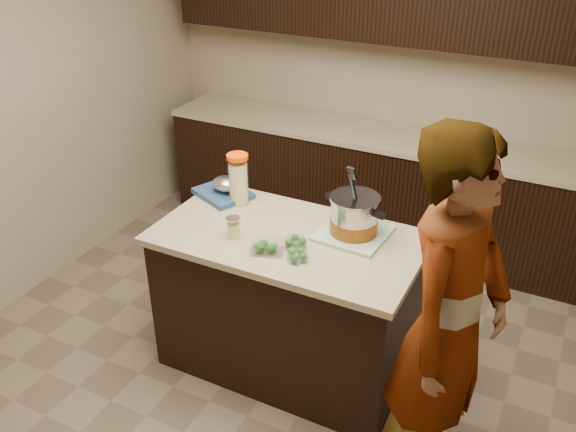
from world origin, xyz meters
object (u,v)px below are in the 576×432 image
object	(u,v)px
lemonade_pitcher	(238,181)
person	(449,328)
island	(288,301)
stock_pot	(354,217)

from	to	relation	value
lemonade_pitcher	person	distance (m)	1.56
island	person	distance (m)	1.16
person	island	bearing A→B (deg)	79.79
island	stock_pot	distance (m)	0.66
stock_pot	person	bearing A→B (deg)	-25.15
island	lemonade_pitcher	distance (m)	0.77
stock_pot	person	distance (m)	0.89
island	person	bearing A→B (deg)	-22.95
lemonade_pitcher	island	bearing A→B (deg)	-26.18
stock_pot	lemonade_pitcher	xyz separation A→B (m)	(-0.75, 0.05, 0.03)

